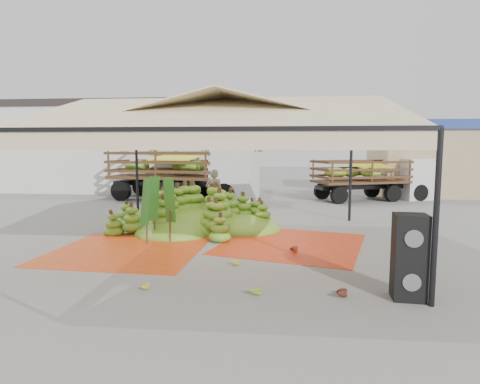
# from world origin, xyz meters

# --- Properties ---
(ground) EXTENTS (90.00, 90.00, 0.00)m
(ground) POSITION_xyz_m (0.00, 0.00, 0.00)
(ground) COLOR slate
(ground) RESTS_ON ground
(canopy_tent) EXTENTS (8.10, 8.10, 4.00)m
(canopy_tent) POSITION_xyz_m (0.00, 0.00, 3.30)
(canopy_tent) COLOR black
(canopy_tent) RESTS_ON ground
(building_white) EXTENTS (14.30, 6.30, 5.40)m
(building_white) POSITION_xyz_m (-10.00, 14.00, 2.71)
(building_white) COLOR silver
(building_white) RESTS_ON ground
(building_tan) EXTENTS (6.30, 5.30, 4.10)m
(building_tan) POSITION_xyz_m (10.00, 13.00, 2.07)
(building_tan) COLOR tan
(building_tan) RESTS_ON ground
(tarp_left) EXTENTS (3.97, 3.80, 0.01)m
(tarp_left) POSITION_xyz_m (-2.53, -0.96, 0.01)
(tarp_left) COLOR #C44D12
(tarp_left) RESTS_ON ground
(tarp_right) EXTENTS (4.57, 4.70, 0.01)m
(tarp_right) POSITION_xyz_m (1.78, 0.21, 0.01)
(tarp_right) COLOR #CA4413
(tarp_right) RESTS_ON ground
(banana_heap) EXTENTS (6.81, 5.84, 1.33)m
(banana_heap) POSITION_xyz_m (-1.37, 2.31, 0.67)
(banana_heap) COLOR #437919
(banana_heap) RESTS_ON ground
(hand_yellow_a) EXTENTS (0.51, 0.47, 0.19)m
(hand_yellow_a) POSITION_xyz_m (0.36, -1.90, 0.09)
(hand_yellow_a) COLOR #B09223
(hand_yellow_a) RESTS_ON ground
(hand_yellow_b) EXTENTS (0.45, 0.40, 0.17)m
(hand_yellow_b) POSITION_xyz_m (-1.19, -3.70, 0.09)
(hand_yellow_b) COLOR gold
(hand_yellow_b) RESTS_ON ground
(hand_red_a) EXTENTS (0.51, 0.43, 0.22)m
(hand_red_a) POSITION_xyz_m (2.45, -3.70, 0.11)
(hand_red_a) COLOR #511612
(hand_red_a) RESTS_ON ground
(hand_red_b) EXTENTS (0.51, 0.43, 0.22)m
(hand_red_b) POSITION_xyz_m (1.71, -0.63, 0.11)
(hand_red_b) COLOR #602815
(hand_red_b) RESTS_ON ground
(hand_green) EXTENTS (0.57, 0.53, 0.21)m
(hand_green) POSITION_xyz_m (0.93, -3.70, 0.10)
(hand_green) COLOR #4C821B
(hand_green) RESTS_ON ground
(hanging_bunches) EXTENTS (3.24, 0.24, 0.20)m
(hanging_bunches) POSITION_xyz_m (-0.68, 0.35, 2.62)
(hanging_bunches) COLOR #426E17
(hanging_bunches) RESTS_ON ground
(speaker_stack) EXTENTS (0.59, 0.53, 1.53)m
(speaker_stack) POSITION_xyz_m (3.70, -3.70, 0.77)
(speaker_stack) COLOR black
(speaker_stack) RESTS_ON ground
(banana_leaves) EXTENTS (0.96, 1.36, 3.70)m
(banana_leaves) POSITION_xyz_m (-1.95, 0.18, 0.00)
(banana_leaves) COLOR #21711E
(banana_leaves) RESTS_ON ground
(vendor) EXTENTS (0.72, 0.52, 1.86)m
(vendor) POSITION_xyz_m (-1.06, 4.27, 0.93)
(vendor) COLOR gray
(vendor) RESTS_ON ground
(truck_left) EXTENTS (7.73, 3.56, 2.56)m
(truck_left) POSITION_xyz_m (-3.15, 9.26, 1.58)
(truck_left) COLOR #51341B
(truck_left) RESTS_ON ground
(truck_right) EXTENTS (6.47, 4.05, 2.10)m
(truck_right) POSITION_xyz_m (6.48, 10.23, 1.30)
(truck_right) COLOR #53331B
(truck_right) RESTS_ON ground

